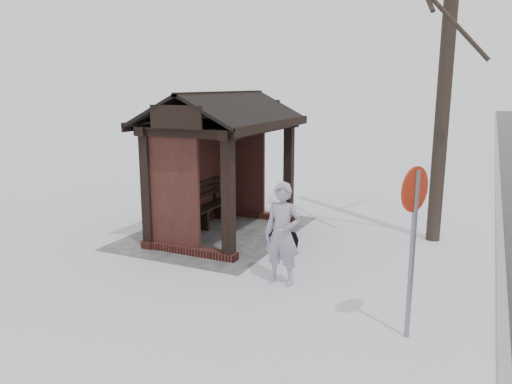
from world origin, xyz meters
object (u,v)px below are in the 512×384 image
bus_shelter (217,135)px  pedestrian (282,234)px  road_sign (413,216)px  dog (285,240)px

bus_shelter → pedestrian: 3.40m
pedestrian → road_sign: 2.47m
road_sign → bus_shelter: bearing=-101.1°
bus_shelter → pedestrian: (2.07, 2.35, -1.31)m
pedestrian → road_sign: road_sign is taller
bus_shelter → road_sign: bus_shelter is taller
bus_shelter → dog: size_ratio=5.50×
pedestrian → road_sign: bearing=-22.1°
bus_shelter → dog: bus_shelter is taller
pedestrian → bus_shelter: bearing=140.9°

